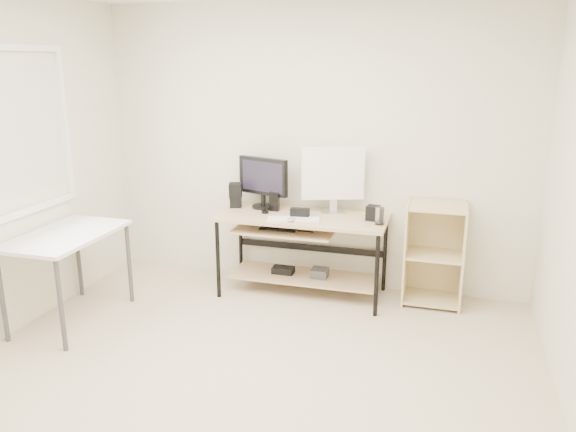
# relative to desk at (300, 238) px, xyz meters

# --- Properties ---
(room) EXTENTS (4.01, 4.01, 2.62)m
(room) POSITION_rel_desk_xyz_m (-0.11, -1.62, 0.78)
(room) COLOR beige
(room) RESTS_ON ground
(desk) EXTENTS (1.50, 0.65, 0.75)m
(desk) POSITION_rel_desk_xyz_m (0.00, 0.00, 0.00)
(desk) COLOR tan
(desk) RESTS_ON ground
(side_table) EXTENTS (0.60, 1.00, 0.75)m
(side_table) POSITION_rel_desk_xyz_m (-1.65, -1.06, 0.13)
(side_table) COLOR white
(side_table) RESTS_ON ground
(shelf_unit) EXTENTS (0.50, 0.40, 0.90)m
(shelf_unit) POSITION_rel_desk_xyz_m (1.18, 0.16, -0.09)
(shelf_unit) COLOR #DBC589
(shelf_unit) RESTS_ON ground
(black_monitor) EXTENTS (0.51, 0.21, 0.47)m
(black_monitor) POSITION_rel_desk_xyz_m (-0.40, 0.15, 0.48)
(black_monitor) COLOR black
(black_monitor) RESTS_ON desk
(white_imac) EXTENTS (0.55, 0.23, 0.60)m
(white_imac) POSITION_rel_desk_xyz_m (0.26, 0.15, 0.56)
(white_imac) COLOR silver
(white_imac) RESTS_ON desk
(keyboard) EXTENTS (0.46, 0.22, 0.02)m
(keyboard) POSITION_rel_desk_xyz_m (-0.02, -0.17, 0.22)
(keyboard) COLOR white
(keyboard) RESTS_ON desk
(mouse) EXTENTS (0.07, 0.10, 0.04)m
(mouse) POSITION_rel_desk_xyz_m (-0.02, -0.22, 0.23)
(mouse) COLOR #AAAAAF
(mouse) RESTS_ON desk
(center_speaker) EXTENTS (0.17, 0.09, 0.08)m
(center_speaker) POSITION_rel_desk_xyz_m (0.02, -0.08, 0.25)
(center_speaker) COLOR black
(center_speaker) RESTS_ON desk
(speaker_left) EXTENTS (0.14, 0.14, 0.23)m
(speaker_left) POSITION_rel_desk_xyz_m (-0.66, 0.10, 0.33)
(speaker_left) COLOR black
(speaker_left) RESTS_ON desk
(speaker_right) EXTENTS (0.12, 0.12, 0.13)m
(speaker_right) POSITION_rel_desk_xyz_m (0.64, 0.02, 0.28)
(speaker_right) COLOR black
(speaker_right) RESTS_ON desk
(audio_controller) EXTENTS (0.09, 0.06, 0.17)m
(audio_controller) POSITION_rel_desk_xyz_m (-0.27, 0.07, 0.30)
(audio_controller) COLOR black
(audio_controller) RESTS_ON desk
(volume_puck) EXTENTS (0.08, 0.08, 0.03)m
(volume_puck) POSITION_rel_desk_xyz_m (-0.32, -0.03, 0.23)
(volume_puck) COLOR black
(volume_puck) RESTS_ON desk
(smartphone) EXTENTS (0.06, 0.10, 0.01)m
(smartphone) POSITION_rel_desk_xyz_m (0.72, -0.04, 0.22)
(smartphone) COLOR black
(smartphone) RESTS_ON desk
(coaster) EXTENTS (0.12, 0.12, 0.01)m
(coaster) POSITION_rel_desk_xyz_m (0.72, -0.12, 0.21)
(coaster) COLOR #A17348
(coaster) RESTS_ON desk
(drinking_glass) EXTENTS (0.10, 0.10, 0.15)m
(drinking_glass) POSITION_rel_desk_xyz_m (0.72, -0.12, 0.29)
(drinking_glass) COLOR white
(drinking_glass) RESTS_ON coaster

